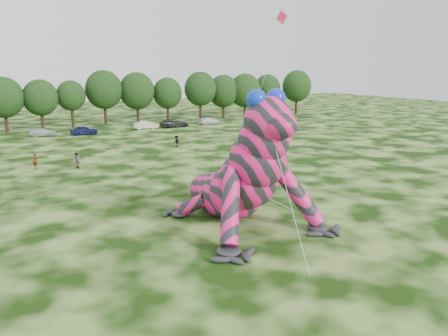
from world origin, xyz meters
name	(u,v)px	position (x,y,z in m)	size (l,w,h in m)	color
ground	(194,224)	(0.00, 0.00, 0.00)	(240.00, 240.00, 0.00)	#16330A
inflatable_gecko	(226,152)	(3.00, 0.68, 4.91)	(16.53, 19.63, 9.81)	#EE1971
flying_kite	(278,30)	(13.30, 9.20, 14.60)	(3.80, 3.93, 16.64)	#DC1B49
tree_7	(4,105)	(-10.08, 56.80, 4.74)	(6.68, 6.01, 9.48)	black
tree_8	(41,105)	(-4.22, 56.99, 4.47)	(6.14, 5.53, 8.94)	black
tree_9	(72,104)	(1.06, 57.35, 4.34)	(5.27, 4.74, 8.68)	black
tree_10	(104,98)	(7.40, 58.58, 5.25)	(7.09, 6.38, 10.50)	black
tree_11	(137,98)	(13.79, 58.20, 5.03)	(7.01, 6.31, 10.07)	black
tree_12	(168,100)	(20.01, 57.74, 4.49)	(5.99, 5.39, 8.97)	black
tree_13	(200,96)	(27.13, 57.13, 5.06)	(6.83, 6.15, 10.13)	black
tree_14	(223,96)	(33.46, 58.72, 4.70)	(6.82, 6.14, 9.40)	black
tree_15	(245,95)	(38.47, 57.77, 4.82)	(7.17, 6.45, 9.63)	black
tree_16	(267,95)	(45.45, 59.37, 4.69)	(6.26, 5.63, 9.37)	black
tree_17	(297,92)	(51.95, 56.66, 5.15)	(6.98, 6.28, 10.30)	black
car_3	(43,132)	(-5.09, 49.21, 0.62)	(1.74, 4.29, 1.24)	silver
car_4	(84,130)	(1.16, 47.45, 0.75)	(1.77, 4.41, 1.50)	#161A51
car_5	(146,125)	(12.43, 49.19, 0.72)	(1.53, 4.38, 1.44)	silver
car_6	(174,123)	(18.04, 49.23, 0.75)	(2.50, 5.42, 1.51)	#29292C
car_7	(210,121)	(25.77, 49.94, 0.65)	(1.83, 4.50, 1.31)	white
spectator_1	(77,161)	(-4.31, 22.28, 0.89)	(0.86, 0.67, 1.78)	gray
spectator_0	(35,161)	(-8.41, 24.39, 0.83)	(0.60, 0.40, 1.65)	gray
spectator_2	(177,141)	(10.59, 29.62, 0.80)	(1.04, 0.60, 1.61)	gray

